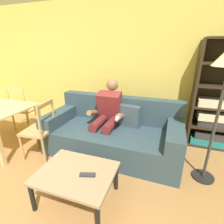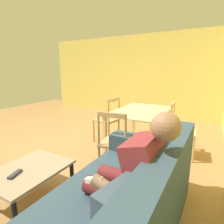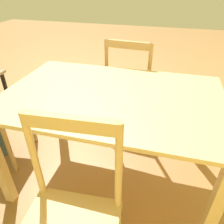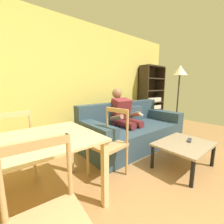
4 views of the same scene
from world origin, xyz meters
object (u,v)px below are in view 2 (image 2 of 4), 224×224
object	(u,v)px
tv_remote	(15,174)
dining_chair_near_wall	(181,131)
dining_table	(141,116)
coffee_table	(29,173)
couch	(115,216)
dining_chair_facing_couch	(116,143)
dining_chair_by_doorway	(107,120)
person_lounging	(132,178)

from	to	relation	value
tv_remote	dining_chair_near_wall	size ratio (longest dim) A/B	0.18
tv_remote	dining_table	bearing A→B (deg)	57.89
dining_chair_near_wall	coffee_table	bearing A→B (deg)	-33.02
couch	dining_table	xyz separation A→B (m)	(-2.07, -0.54, 0.32)
coffee_table	dining_chair_facing_couch	world-z (taller)	dining_chair_facing_couch
dining_table	dining_chair_facing_couch	size ratio (longest dim) A/B	1.49
tv_remote	dining_chair_by_doorway	xyz separation A→B (m)	(-2.15, -0.13, 0.06)
couch	dining_chair_by_doorway	xyz separation A→B (m)	(-2.07, -1.27, 0.14)
couch	person_lounging	distance (m)	0.33
coffee_table	dining_chair_facing_couch	bearing A→B (deg)	149.43
person_lounging	dining_chair_by_doorway	xyz separation A→B (m)	(-1.93, -1.35, -0.15)
person_lounging	coffee_table	world-z (taller)	person_lounging
dining_table	dining_chair_near_wall	bearing A→B (deg)	89.83
couch	coffee_table	world-z (taller)	couch
dining_chair_near_wall	tv_remote	bearing A→B (deg)	-31.44
coffee_table	dining_table	size ratio (longest dim) A/B	0.60
person_lounging	dining_chair_by_doorway	size ratio (longest dim) A/B	1.28
couch	dining_chair_facing_couch	distance (m)	1.19
person_lounging	dining_table	world-z (taller)	person_lounging
dining_table	dining_chair_near_wall	size ratio (longest dim) A/B	1.49
tv_remote	dining_chair_near_wall	distance (m)	2.53
dining_chair_facing_couch	couch	bearing A→B (deg)	27.10
dining_chair_near_wall	couch	bearing A→B (deg)	-5.05
coffee_table	dining_chair_facing_couch	distance (m)	1.15
coffee_table	dining_table	world-z (taller)	dining_table
tv_remote	coffee_table	bearing A→B (deg)	67.83
coffee_table	dining_chair_near_wall	world-z (taller)	dining_chair_near_wall
couch	dining_chair_by_doorway	size ratio (longest dim) A/B	2.38
person_lounging	dining_chair_facing_couch	xyz separation A→B (m)	(-0.91, -0.62, -0.15)
coffee_table	person_lounging	bearing A→B (deg)	93.38
couch	tv_remote	distance (m)	1.14
tv_remote	dining_chair_near_wall	bearing A→B (deg)	41.81
couch	dining_chair_by_doorway	bearing A→B (deg)	-148.53
couch	coffee_table	size ratio (longest dim) A/B	2.63
person_lounging	couch	bearing A→B (deg)	-31.69
dining_table	tv_remote	bearing A→B (deg)	-15.35
dining_table	couch	bearing A→B (deg)	14.64
tv_remote	dining_chair_near_wall	world-z (taller)	dining_chair_near_wall
dining_table	person_lounging	bearing A→B (deg)	17.95
couch	tv_remote	world-z (taller)	couch
dining_table	dining_chair_by_doorway	size ratio (longest dim) A/B	1.50
person_lounging	dining_chair_near_wall	size ratio (longest dim) A/B	1.27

